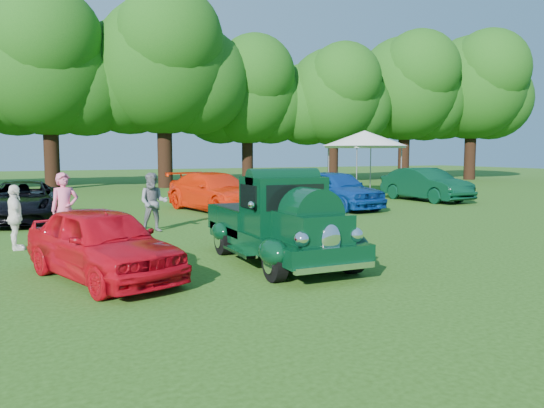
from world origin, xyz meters
name	(u,v)px	position (x,y,z in m)	size (l,w,h in m)	color
ground	(248,260)	(0.00, 0.00, 0.00)	(120.00, 120.00, 0.00)	#264710
hero_pickup	(279,225)	(0.52, -0.48, 0.79)	(2.17, 4.65, 1.82)	black
red_convertible	(102,243)	(-3.07, -0.53, 0.67)	(1.58, 3.94, 1.34)	#BD0814
back_car_black	(22,202)	(-4.49, 8.84, 0.68)	(2.25, 4.87, 1.35)	black
back_car_orange	(216,192)	(2.40, 9.34, 0.75)	(2.11, 5.19, 1.51)	red
back_car_blue	(335,189)	(7.10, 8.05, 0.80)	(1.88, 4.67, 1.59)	navy
back_car_green	(426,184)	(12.82, 9.25, 0.78)	(1.65, 4.72, 1.56)	black
spectator_pink	(65,210)	(-3.48, 3.34, 0.91)	(0.67, 0.44, 1.82)	pink
spectator_grey	(153,202)	(-1.00, 4.84, 0.86)	(0.84, 0.65, 1.72)	slate
spectator_white	(15,218)	(-4.58, 3.32, 0.78)	(0.91, 0.38, 1.56)	white
canopy_tent	(365,139)	(12.61, 14.08, 3.03)	(4.65, 4.65, 3.48)	white
tree_line	(139,77)	(2.32, 24.03, 7.01)	(64.51, 10.40, 12.10)	black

